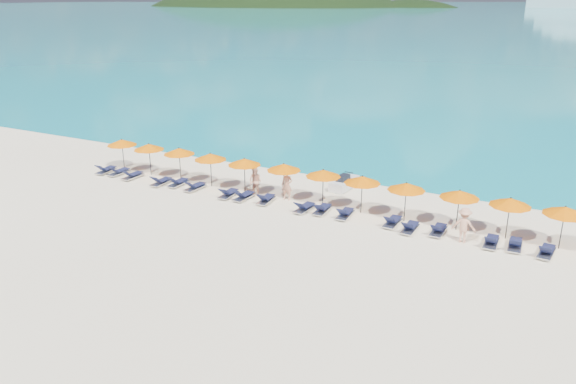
% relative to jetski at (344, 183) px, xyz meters
% --- Properties ---
extents(ground, '(1400.00, 1400.00, 0.00)m').
position_rel_jetski_xyz_m(ground, '(-1.32, -8.35, -0.38)').
color(ground, beige).
extents(headland_main, '(374.00, 242.00, 126.50)m').
position_rel_jetski_xyz_m(headland_main, '(-301.32, 531.65, -38.38)').
color(headland_main, black).
rests_on(headland_main, ground).
extents(headland_small, '(162.00, 126.00, 85.50)m').
position_rel_jetski_xyz_m(headland_small, '(-151.32, 551.65, -35.38)').
color(headland_small, black).
rests_on(headland_small, ground).
extents(jetski, '(1.17, 2.64, 0.92)m').
position_rel_jetski_xyz_m(jetski, '(0.00, 0.00, 0.00)').
color(jetski, silver).
rests_on(jetski, ground).
extents(beachgoer_a, '(0.74, 0.53, 1.88)m').
position_rel_jetski_xyz_m(beachgoer_a, '(-2.30, -3.62, 0.56)').
color(beachgoer_a, tan).
rests_on(beachgoer_a, ground).
extents(beachgoer_b, '(0.92, 0.58, 1.82)m').
position_rel_jetski_xyz_m(beachgoer_b, '(-4.41, -3.84, 0.53)').
color(beachgoer_b, tan).
rests_on(beachgoer_b, ground).
extents(beachgoer_c, '(1.21, 0.59, 1.86)m').
position_rel_jetski_xyz_m(beachgoer_c, '(8.52, -5.03, 0.55)').
color(beachgoer_c, tan).
rests_on(beachgoer_c, ground).
extents(umbrella_0, '(2.10, 2.10, 2.28)m').
position_rel_jetski_xyz_m(umbrella_0, '(-15.61, -3.44, 1.64)').
color(umbrella_0, black).
rests_on(umbrella_0, ground).
extents(umbrella_1, '(2.10, 2.10, 2.28)m').
position_rel_jetski_xyz_m(umbrella_1, '(-13.08, -3.51, 1.64)').
color(umbrella_1, black).
rests_on(umbrella_1, ground).
extents(umbrella_2, '(2.10, 2.10, 2.28)m').
position_rel_jetski_xyz_m(umbrella_2, '(-10.52, -3.47, 1.64)').
color(umbrella_2, black).
rests_on(umbrella_2, ground).
extents(umbrella_3, '(2.10, 2.10, 2.28)m').
position_rel_jetski_xyz_m(umbrella_3, '(-7.88, -3.62, 1.64)').
color(umbrella_3, black).
rests_on(umbrella_3, ground).
extents(umbrella_4, '(2.10, 2.10, 2.28)m').
position_rel_jetski_xyz_m(umbrella_4, '(-5.31, -3.61, 1.64)').
color(umbrella_4, black).
rests_on(umbrella_4, ground).
extents(umbrella_5, '(2.10, 2.10, 2.28)m').
position_rel_jetski_xyz_m(umbrella_5, '(-2.58, -3.49, 1.64)').
color(umbrella_5, black).
rests_on(umbrella_5, ground).
extents(umbrella_6, '(2.10, 2.10, 2.28)m').
position_rel_jetski_xyz_m(umbrella_6, '(0.04, -3.49, 1.64)').
color(umbrella_6, black).
rests_on(umbrella_6, ground).
extents(umbrella_7, '(2.10, 2.10, 2.28)m').
position_rel_jetski_xyz_m(umbrella_7, '(2.52, -3.61, 1.64)').
color(umbrella_7, black).
rests_on(umbrella_7, ground).
extents(umbrella_8, '(2.10, 2.10, 2.28)m').
position_rel_jetski_xyz_m(umbrella_8, '(5.07, -3.63, 1.64)').
color(umbrella_8, black).
rests_on(umbrella_8, ground).
extents(umbrella_9, '(2.10, 2.10, 2.28)m').
position_rel_jetski_xyz_m(umbrella_9, '(7.90, -3.56, 1.64)').
color(umbrella_9, black).
rests_on(umbrella_9, ground).
extents(umbrella_10, '(2.10, 2.10, 2.28)m').
position_rel_jetski_xyz_m(umbrella_10, '(10.42, -3.57, 1.64)').
color(umbrella_10, black).
rests_on(umbrella_10, ground).
extents(umbrella_11, '(2.10, 2.10, 2.28)m').
position_rel_jetski_xyz_m(umbrella_11, '(12.93, -3.63, 1.64)').
color(umbrella_11, black).
rests_on(umbrella_11, ground).
extents(lounger_0, '(0.74, 1.74, 0.66)m').
position_rel_jetski_xyz_m(lounger_0, '(-16.17, -4.67, -0.14)').
color(lounger_0, silver).
rests_on(lounger_0, ground).
extents(lounger_1, '(0.70, 1.73, 0.66)m').
position_rel_jetski_xyz_m(lounger_1, '(-15.06, -4.58, -0.14)').
color(lounger_1, silver).
rests_on(lounger_1, ground).
extents(lounger_2, '(0.66, 1.72, 0.66)m').
position_rel_jetski_xyz_m(lounger_2, '(-13.61, -4.80, -0.14)').
color(lounger_2, silver).
rests_on(lounger_2, ground).
extents(lounger_3, '(0.64, 1.71, 0.66)m').
position_rel_jetski_xyz_m(lounger_3, '(-11.01, -4.94, -0.14)').
color(lounger_3, silver).
rests_on(lounger_3, ground).
extents(lounger_4, '(0.62, 1.70, 0.66)m').
position_rel_jetski_xyz_m(lounger_4, '(-9.89, -4.58, -0.14)').
color(lounger_4, silver).
rests_on(lounger_4, ground).
extents(lounger_5, '(0.75, 1.74, 0.66)m').
position_rel_jetski_xyz_m(lounger_5, '(-8.39, -4.75, -0.14)').
color(lounger_5, silver).
rests_on(lounger_5, ground).
extents(lounger_6, '(0.70, 1.73, 0.66)m').
position_rel_jetski_xyz_m(lounger_6, '(-5.75, -4.87, -0.14)').
color(lounger_6, silver).
rests_on(lounger_6, ground).
extents(lounger_7, '(0.72, 1.73, 0.66)m').
position_rel_jetski_xyz_m(lounger_7, '(-4.66, -4.82, -0.14)').
color(lounger_7, silver).
rests_on(lounger_7, ground).
extents(lounger_8, '(0.76, 1.75, 0.66)m').
position_rel_jetski_xyz_m(lounger_8, '(-3.17, -4.69, -0.14)').
color(lounger_8, silver).
rests_on(lounger_8, ground).
extents(lounger_9, '(0.78, 1.75, 0.66)m').
position_rel_jetski_xyz_m(lounger_9, '(-0.49, -4.88, -0.14)').
color(lounger_9, silver).
rests_on(lounger_9, ground).
extents(lounger_10, '(0.70, 1.73, 0.66)m').
position_rel_jetski_xyz_m(lounger_10, '(0.53, -4.63, -0.14)').
color(lounger_10, silver).
rests_on(lounger_10, ground).
extents(lounger_11, '(0.71, 1.73, 0.66)m').
position_rel_jetski_xyz_m(lounger_11, '(1.97, -4.68, -0.14)').
color(lounger_11, silver).
rests_on(lounger_11, ground).
extents(lounger_12, '(0.67, 1.72, 0.66)m').
position_rel_jetski_xyz_m(lounger_12, '(4.70, -4.58, -0.14)').
color(lounger_12, silver).
rests_on(lounger_12, ground).
extents(lounger_13, '(0.65, 1.71, 0.66)m').
position_rel_jetski_xyz_m(lounger_13, '(5.78, -4.94, -0.14)').
color(lounger_13, silver).
rests_on(lounger_13, ground).
extents(lounger_14, '(0.63, 1.70, 0.66)m').
position_rel_jetski_xyz_m(lounger_14, '(7.19, -4.57, -0.14)').
color(lounger_14, silver).
rests_on(lounger_14, ground).
extents(lounger_15, '(0.64, 1.71, 0.66)m').
position_rel_jetski_xyz_m(lounger_15, '(9.89, -4.83, -0.14)').
color(lounger_15, silver).
rests_on(lounger_15, ground).
extents(lounger_16, '(0.71, 1.73, 0.66)m').
position_rel_jetski_xyz_m(lounger_16, '(10.99, -4.65, -0.14)').
color(lounger_16, silver).
rests_on(lounger_16, ground).
extents(lounger_17, '(0.79, 1.76, 0.66)m').
position_rel_jetski_xyz_m(lounger_17, '(12.43, -4.79, -0.14)').
color(lounger_17, silver).
rests_on(lounger_17, ground).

